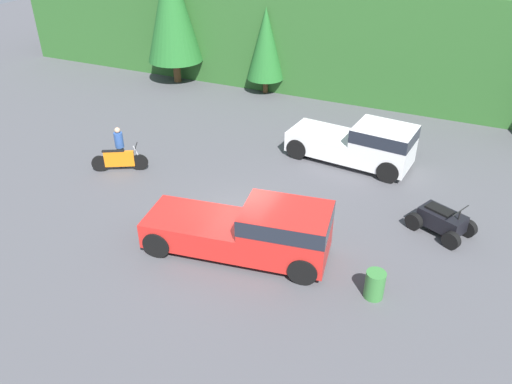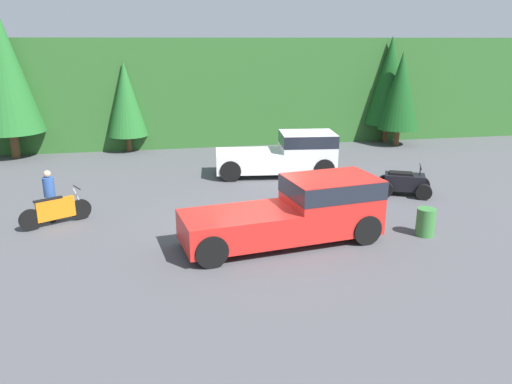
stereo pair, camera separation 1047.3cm
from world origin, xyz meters
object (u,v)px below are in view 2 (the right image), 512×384
at_px(pickup_truck_second, 288,153).
at_px(steel_barrel, 426,222).
at_px(pickup_truck_red, 301,209).
at_px(quad_atv, 404,183).
at_px(rider_person, 50,194).
at_px(dirt_bike, 56,211).

height_order(pickup_truck_second, steel_barrel, pickup_truck_second).
distance_m(pickup_truck_red, steel_barrel, 4.01).
height_order(pickup_truck_red, pickup_truck_second, same).
bearing_deg(quad_atv, pickup_truck_red, -119.37).
bearing_deg(pickup_truck_second, steel_barrel, -66.98).
xyz_separation_m(rider_person, steel_barrel, (11.71, -3.55, -0.52)).
height_order(quad_atv, rider_person, rider_person).
bearing_deg(dirt_bike, rider_person, 90.28).
height_order(pickup_truck_red, steel_barrel, pickup_truck_red).
distance_m(dirt_bike, steel_barrel, 11.92).
relative_size(pickup_truck_red, steel_barrel, 7.03).
bearing_deg(pickup_truck_red, rider_person, 148.83).
bearing_deg(dirt_bike, pickup_truck_red, -49.26).
height_order(pickup_truck_second, dirt_bike, pickup_truck_second).
xyz_separation_m(dirt_bike, quad_atv, (12.85, 0.96, -0.02)).
bearing_deg(quad_atv, steel_barrel, -83.15).
relative_size(pickup_truck_second, quad_atv, 2.29).
relative_size(pickup_truck_second, rider_person, 3.09).
bearing_deg(steel_barrel, pickup_truck_second, 107.03).
bearing_deg(pickup_truck_second, quad_atv, -39.14).
distance_m(pickup_truck_red, rider_person, 8.41).
relative_size(dirt_bike, steel_barrel, 2.39).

